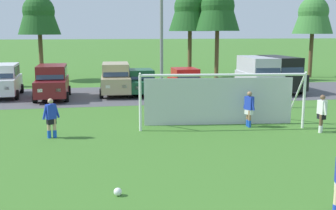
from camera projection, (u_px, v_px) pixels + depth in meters
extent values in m
plane|color=#3D7028|center=(171.00, 124.00, 19.38)|extent=(400.00, 400.00, 0.00)
cube|color=#4C4C51|center=(147.00, 94.00, 28.34)|extent=(52.00, 8.40, 0.01)
sphere|color=white|center=(118.00, 192.00, 10.91)|extent=(0.22, 0.22, 0.22)
sphere|color=black|center=(118.00, 192.00, 10.91)|extent=(0.08, 0.08, 0.08)
sphere|color=red|center=(120.00, 192.00, 10.92)|extent=(0.07, 0.07, 0.07)
cylinder|color=white|center=(304.00, 101.00, 18.33)|extent=(0.12, 0.12, 2.44)
cylinder|color=white|center=(140.00, 104.00, 17.80)|extent=(0.12, 0.12, 2.44)
cylinder|color=white|center=(224.00, 75.00, 17.85)|extent=(7.30, 0.84, 0.12)
cylinder|color=white|center=(296.00, 96.00, 19.19)|extent=(0.27, 1.94, 2.46)
cylinder|color=white|center=(140.00, 97.00, 18.66)|extent=(0.27, 1.94, 2.46)
cube|color=silver|center=(219.00, 101.00, 19.07)|extent=(6.92, 0.72, 2.20)
cylinder|color=beige|center=(336.00, 201.00, 9.61)|extent=(0.14, 0.14, 0.80)
cylinder|color=#936B4C|center=(250.00, 119.00, 18.61)|extent=(0.14, 0.14, 0.80)
cylinder|color=#936B4C|center=(248.00, 118.00, 18.83)|extent=(0.14, 0.14, 0.80)
cylinder|color=blue|center=(249.00, 124.00, 18.65)|extent=(0.15, 0.15, 0.32)
cylinder|color=blue|center=(248.00, 123.00, 18.88)|extent=(0.15, 0.15, 0.32)
cube|color=silver|center=(249.00, 111.00, 18.66)|extent=(0.36, 0.40, 0.28)
cube|color=#1E38B7|center=(249.00, 103.00, 18.59)|extent=(0.39, 0.45, 0.60)
sphere|color=#936B4C|center=(250.00, 94.00, 18.52)|extent=(0.22, 0.22, 0.22)
cylinder|color=#1E38B7|center=(253.00, 104.00, 18.38)|extent=(0.19, 0.24, 0.55)
cylinder|color=#1E38B7|center=(246.00, 103.00, 18.82)|extent=(0.19, 0.24, 0.55)
cylinder|color=brown|center=(321.00, 124.00, 17.61)|extent=(0.14, 0.14, 0.80)
cylinder|color=brown|center=(321.00, 122.00, 17.85)|extent=(0.14, 0.14, 0.80)
cylinder|color=white|center=(320.00, 129.00, 17.65)|extent=(0.15, 0.15, 0.32)
cylinder|color=white|center=(321.00, 128.00, 17.89)|extent=(0.15, 0.15, 0.32)
cube|color=black|center=(321.00, 116.00, 17.67)|extent=(0.26, 0.37, 0.28)
cube|color=silver|center=(322.00, 107.00, 17.60)|extent=(0.29, 0.41, 0.60)
sphere|color=brown|center=(323.00, 97.00, 17.53)|extent=(0.22, 0.22, 0.22)
cylinder|color=silver|center=(325.00, 109.00, 17.36)|extent=(0.12, 0.24, 0.55)
cylinder|color=silver|center=(319.00, 107.00, 17.85)|extent=(0.12, 0.24, 0.55)
cylinder|color=tan|center=(55.00, 128.00, 16.81)|extent=(0.14, 0.14, 0.80)
cylinder|color=tan|center=(49.00, 128.00, 16.74)|extent=(0.14, 0.14, 0.80)
cylinder|color=blue|center=(55.00, 134.00, 16.85)|extent=(0.15, 0.15, 0.32)
cylinder|color=blue|center=(49.00, 134.00, 16.78)|extent=(0.15, 0.15, 0.32)
cube|color=black|center=(51.00, 121.00, 16.72)|extent=(0.40, 0.37, 0.28)
cube|color=#1E38B7|center=(51.00, 112.00, 16.65)|extent=(0.45, 0.41, 0.60)
sphere|color=tan|center=(50.00, 101.00, 16.57)|extent=(0.22, 0.22, 0.22)
cylinder|color=#1E38B7|center=(57.00, 111.00, 16.79)|extent=(0.24, 0.20, 0.55)
cylinder|color=#1E38B7|center=(45.00, 113.00, 16.51)|extent=(0.24, 0.20, 0.55)
cube|color=silver|center=(4.00, 85.00, 27.12)|extent=(2.18, 4.71, 1.00)
cube|color=silver|center=(3.00, 70.00, 27.15)|extent=(1.93, 3.10, 0.84)
cube|color=#28384C|center=(0.00, 73.00, 25.79)|extent=(1.64, 0.48, 0.71)
cube|color=#28384C|center=(17.00, 70.00, 27.35)|extent=(0.19, 2.55, 0.59)
cube|color=white|center=(7.00, 88.00, 25.07)|extent=(0.28, 0.10, 0.20)
cube|color=#B21414|center=(16.00, 80.00, 29.40)|extent=(0.28, 0.10, 0.20)
cube|color=#B21414|center=(1.00, 80.00, 29.16)|extent=(0.28, 0.10, 0.20)
cylinder|color=black|center=(17.00, 95.00, 26.06)|extent=(0.28, 0.65, 0.64)
cylinder|color=black|center=(22.00, 89.00, 28.79)|extent=(0.28, 0.65, 0.64)
cube|color=maroon|center=(52.00, 86.00, 26.39)|extent=(1.99, 4.64, 1.00)
cube|color=maroon|center=(52.00, 72.00, 26.42)|extent=(1.81, 3.03, 0.84)
cube|color=#28384C|center=(50.00, 74.00, 25.05)|extent=(1.62, 0.41, 0.71)
cube|color=#28384C|center=(66.00, 71.00, 26.59)|extent=(0.09, 2.55, 0.59)
cube|color=white|center=(58.00, 90.00, 24.30)|extent=(0.28, 0.09, 0.20)
cube|color=white|center=(40.00, 91.00, 24.10)|extent=(0.28, 0.09, 0.20)
cube|color=#B21414|center=(63.00, 81.00, 28.66)|extent=(0.28, 0.09, 0.20)
cube|color=#B21414|center=(47.00, 81.00, 28.47)|extent=(0.28, 0.09, 0.20)
cylinder|color=black|center=(67.00, 97.00, 25.28)|extent=(0.25, 0.64, 0.64)
cylinder|color=black|center=(35.00, 98.00, 24.93)|extent=(0.25, 0.64, 0.64)
cylinder|color=black|center=(69.00, 90.00, 28.04)|extent=(0.25, 0.64, 0.64)
cylinder|color=black|center=(40.00, 91.00, 27.68)|extent=(0.25, 0.64, 0.64)
cube|color=tan|center=(116.00, 83.00, 28.02)|extent=(2.06, 4.66, 1.00)
cube|color=tan|center=(115.00, 69.00, 28.05)|extent=(1.85, 3.06, 0.84)
cube|color=#28384C|center=(116.00, 71.00, 26.67)|extent=(1.63, 0.43, 0.71)
cube|color=#28384C|center=(128.00, 69.00, 28.17)|extent=(0.13, 2.55, 0.59)
cube|color=white|center=(125.00, 86.00, 25.88)|extent=(0.28, 0.09, 0.20)
cube|color=white|center=(108.00, 87.00, 25.74)|extent=(0.28, 0.09, 0.20)
cube|color=#B21414|center=(123.00, 78.00, 30.29)|extent=(0.28, 0.09, 0.20)
cube|color=#B21414|center=(108.00, 79.00, 30.15)|extent=(0.28, 0.09, 0.20)
cylinder|color=black|center=(131.00, 93.00, 26.85)|extent=(0.26, 0.65, 0.64)
cylinder|color=black|center=(102.00, 93.00, 26.60)|extent=(0.26, 0.65, 0.64)
cylinder|color=black|center=(129.00, 87.00, 29.63)|extent=(0.26, 0.65, 0.64)
cylinder|color=black|center=(102.00, 88.00, 29.38)|extent=(0.26, 0.65, 0.64)
cube|color=#194C2D|center=(141.00, 84.00, 28.20)|extent=(1.87, 4.23, 0.76)
cube|color=#194C2D|center=(141.00, 74.00, 28.22)|extent=(1.69, 2.13, 0.64)
cube|color=#28384C|center=(142.00, 76.00, 27.29)|extent=(1.53, 0.34, 0.55)
cube|color=#28384C|center=(153.00, 74.00, 28.37)|extent=(0.07, 1.79, 0.45)
cube|color=white|center=(152.00, 87.00, 26.29)|extent=(0.28, 0.08, 0.20)
cube|color=white|center=(137.00, 88.00, 26.11)|extent=(0.28, 0.08, 0.20)
cube|color=#B21414|center=(144.00, 80.00, 30.27)|extent=(0.28, 0.08, 0.20)
cube|color=#B21414|center=(131.00, 80.00, 30.09)|extent=(0.28, 0.08, 0.20)
cylinder|color=black|center=(157.00, 92.00, 27.17)|extent=(0.25, 0.64, 0.64)
cylinder|color=black|center=(130.00, 93.00, 26.84)|extent=(0.25, 0.64, 0.64)
cylinder|color=black|center=(151.00, 87.00, 29.69)|extent=(0.25, 0.64, 0.64)
cylinder|color=black|center=(126.00, 88.00, 29.36)|extent=(0.25, 0.64, 0.64)
cube|color=red|center=(186.00, 83.00, 28.99)|extent=(1.91, 4.25, 0.76)
cube|color=red|center=(185.00, 73.00, 29.01)|extent=(1.71, 2.14, 0.64)
cube|color=#28384C|center=(188.00, 74.00, 28.08)|extent=(1.54, 0.35, 0.55)
cube|color=#28384C|center=(197.00, 73.00, 29.17)|extent=(0.09, 1.79, 0.45)
cube|color=white|center=(200.00, 86.00, 27.09)|extent=(0.28, 0.09, 0.20)
cube|color=white|center=(186.00, 86.00, 26.90)|extent=(0.28, 0.09, 0.20)
cube|color=#B21414|center=(185.00, 79.00, 31.07)|extent=(0.28, 0.09, 0.20)
cube|color=#B21414|center=(173.00, 79.00, 30.88)|extent=(0.28, 0.09, 0.20)
cylinder|color=black|center=(203.00, 90.00, 27.98)|extent=(0.26, 0.65, 0.64)
cylinder|color=black|center=(177.00, 91.00, 27.63)|extent=(0.26, 0.65, 0.64)
cylinder|color=black|center=(193.00, 85.00, 30.49)|extent=(0.26, 0.65, 0.64)
cylinder|color=black|center=(169.00, 86.00, 30.14)|extent=(0.26, 0.65, 0.64)
cube|color=#B2B2BC|center=(258.00, 80.00, 29.00)|extent=(2.13, 4.87, 1.10)
cube|color=#B2B2BC|center=(258.00, 65.00, 28.99)|extent=(1.95, 4.16, 1.10)
cube|color=#28384C|center=(268.00, 67.00, 27.08)|extent=(1.68, 0.52, 0.91)
cube|color=#28384C|center=(270.00, 64.00, 29.11)|extent=(0.17, 3.48, 0.77)
cube|color=white|center=(278.00, 84.00, 26.76)|extent=(0.28, 0.09, 0.20)
cube|color=white|center=(263.00, 84.00, 26.61)|extent=(0.28, 0.09, 0.20)
cube|color=#B21414|center=(254.00, 76.00, 31.36)|extent=(0.28, 0.09, 0.20)
cube|color=#B21414|center=(240.00, 76.00, 31.22)|extent=(0.28, 0.09, 0.20)
cylinder|color=black|center=(279.00, 91.00, 27.77)|extent=(0.26, 0.65, 0.64)
cylinder|color=black|center=(251.00, 91.00, 27.51)|extent=(0.26, 0.65, 0.64)
cylinder|color=black|center=(263.00, 85.00, 30.67)|extent=(0.26, 0.65, 0.64)
cylinder|color=black|center=(238.00, 86.00, 30.41)|extent=(0.26, 0.65, 0.64)
cube|color=black|center=(278.00, 80.00, 29.44)|extent=(2.20, 4.89, 1.10)
cube|color=black|center=(278.00, 64.00, 29.43)|extent=(2.01, 4.19, 1.10)
cube|color=#28384C|center=(292.00, 67.00, 27.54)|extent=(1.69, 0.55, 0.91)
cube|color=#28384C|center=(289.00, 64.00, 29.63)|extent=(0.22, 3.48, 0.77)
cube|color=white|center=(303.00, 83.00, 27.28)|extent=(0.28, 0.09, 0.20)
cube|color=white|center=(288.00, 83.00, 27.05)|extent=(0.28, 0.09, 0.20)
cube|color=#B21414|center=(270.00, 75.00, 31.81)|extent=(0.28, 0.09, 0.20)
cube|color=#B21414|center=(257.00, 76.00, 31.57)|extent=(0.28, 0.09, 0.20)
cylinder|color=black|center=(301.00, 90.00, 28.32)|extent=(0.27, 0.65, 0.64)
cylinder|color=black|center=(275.00, 91.00, 27.89)|extent=(0.27, 0.65, 0.64)
cylinder|color=black|center=(280.00, 84.00, 31.18)|extent=(0.27, 0.65, 0.64)
cylinder|color=black|center=(257.00, 85.00, 30.75)|extent=(0.27, 0.65, 0.64)
cylinder|color=brown|center=(41.00, 58.00, 35.78)|extent=(0.36, 0.36, 4.01)
cone|color=#1E511E|center=(38.00, 1.00, 34.92)|extent=(3.61, 3.61, 5.62)
sphere|color=#1E511E|center=(39.00, 11.00, 35.07)|extent=(2.71, 2.71, 2.71)
cylinder|color=brown|center=(190.00, 55.00, 37.68)|extent=(0.36, 0.36, 4.30)
sphere|color=#1E511E|center=(190.00, 7.00, 36.92)|extent=(2.91, 2.91, 2.91)
cylinder|color=brown|center=(217.00, 56.00, 36.22)|extent=(0.36, 0.36, 4.32)
sphere|color=#1E511E|center=(218.00, 6.00, 35.45)|extent=(2.92, 2.92, 2.92)
cylinder|color=brown|center=(311.00, 56.00, 38.40)|extent=(0.36, 0.36, 4.06)
cone|color=#387533|center=(314.00, 2.00, 37.53)|extent=(3.65, 3.65, 5.68)
sphere|color=#387533|center=(313.00, 12.00, 37.68)|extent=(2.74, 2.74, 2.74)
cylinder|color=slate|center=(162.00, 41.00, 22.92)|extent=(0.18, 0.18, 7.50)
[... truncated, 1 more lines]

